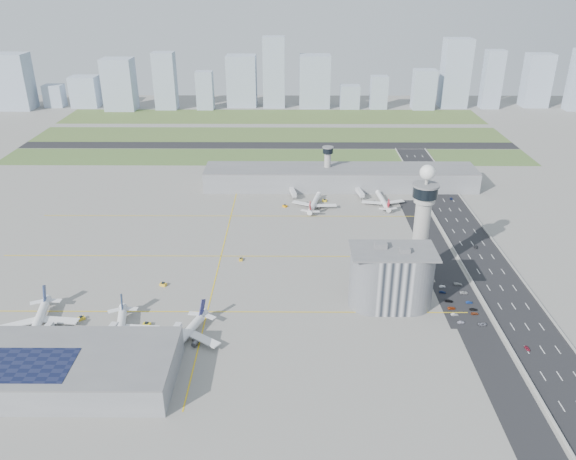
{
  "coord_description": "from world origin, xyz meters",
  "views": [
    {
      "loc": [
        1.77,
        -266.38,
        155.36
      ],
      "look_at": [
        0.0,
        35.0,
        15.0
      ],
      "focal_mm": 35.0,
      "sensor_mm": 36.0,
      "label": 1
    }
  ],
  "objects_px": {
    "admin_building": "(391,278)",
    "jet_bridge_far_0": "(291,191)",
    "tug_3": "(241,259)",
    "car_lot_3": "(449,301)",
    "car_lot_1": "(455,314)",
    "car_lot_10": "(464,293)",
    "car_lot_8": "(473,309)",
    "car_lot_5": "(442,286)",
    "tug_5": "(325,200)",
    "car_hw_4": "(418,173)",
    "tug_4": "(285,206)",
    "car_lot_6": "(483,324)",
    "tug_0": "(81,318)",
    "car_lot_4": "(442,292)",
    "secondary_tower": "(327,163)",
    "car_hw_0": "(527,348)",
    "car_lot_11": "(458,284)",
    "car_lot_0": "(461,322)",
    "airplane_near_a": "(37,318)",
    "car_hw_1": "(476,247)",
    "car_lot_2": "(452,308)",
    "airplane_far_a": "(315,200)",
    "jet_bridge_near_2": "(168,345)",
    "car_lot_9": "(469,302)",
    "tug_1": "(147,324)",
    "jet_bridge_near_1": "(102,345)",
    "car_hw_2": "(451,199)",
    "tug_2": "(163,284)",
    "airplane_far_b": "(383,198)",
    "jet_bridge_near_0": "(35,344)",
    "car_lot_7": "(475,313)",
    "airplane_near_b": "(120,327)",
    "control_tower": "(422,218)",
    "airplane_near_c": "(184,332)"
  },
  "relations": [
    {
      "from": "car_lot_1",
      "to": "car_lot_9",
      "type": "xyz_separation_m",
      "value": [
        10.46,
        11.11,
        -0.05
      ]
    },
    {
      "from": "airplane_far_b",
      "to": "car_lot_1",
      "type": "distance_m",
      "value": 144.97
    },
    {
      "from": "secondary_tower",
      "to": "jet_bridge_near_0",
      "type": "distance_m",
      "value": 255.39
    },
    {
      "from": "car_hw_1",
      "to": "car_hw_4",
      "type": "height_order",
      "value": "car_hw_1"
    },
    {
      "from": "tug_4",
      "to": "car_lot_6",
      "type": "distance_m",
      "value": 176.29
    },
    {
      "from": "tug_3",
      "to": "car_lot_3",
      "type": "distance_m",
      "value": 119.44
    },
    {
      "from": "admin_building",
      "to": "jet_bridge_far_0",
      "type": "relative_size",
      "value": 3.0
    },
    {
      "from": "secondary_tower",
      "to": "car_hw_0",
      "type": "bearing_deg",
      "value": -69.52
    },
    {
      "from": "car_hw_4",
      "to": "tug_3",
      "type": "bearing_deg",
      "value": -121.58
    },
    {
      "from": "car_hw_0",
      "to": "jet_bridge_near_2",
      "type": "bearing_deg",
      "value": 171.38
    },
    {
      "from": "tug_2",
      "to": "car_lot_11",
      "type": "bearing_deg",
      "value": 111.34
    },
    {
      "from": "tug_1",
      "to": "car_lot_7",
      "type": "height_order",
      "value": "tug_1"
    },
    {
      "from": "airplane_far_a",
      "to": "car_lot_6",
      "type": "relative_size",
      "value": 8.88
    },
    {
      "from": "car_lot_2",
      "to": "jet_bridge_near_1",
      "type": "bearing_deg",
      "value": 98.6
    },
    {
      "from": "jet_bridge_near_2",
      "to": "tug_0",
      "type": "relative_size",
      "value": 4.31
    },
    {
      "from": "car_lot_7",
      "to": "car_lot_5",
      "type": "bearing_deg",
      "value": 15.26
    },
    {
      "from": "car_hw_2",
      "to": "car_lot_6",
      "type": "bearing_deg",
      "value": -94.54
    },
    {
      "from": "airplane_far_b",
      "to": "jet_bridge_near_1",
      "type": "xyz_separation_m",
      "value": [
        -151.41,
        -172.8,
        -2.31
      ]
    },
    {
      "from": "tug_2",
      "to": "car_lot_4",
      "type": "height_order",
      "value": "tug_2"
    },
    {
      "from": "airplane_near_a",
      "to": "jet_bridge_near_0",
      "type": "relative_size",
      "value": 3.16
    },
    {
      "from": "airplane_near_a",
      "to": "control_tower",
      "type": "bearing_deg",
      "value": 95.32
    },
    {
      "from": "car_lot_4",
      "to": "car_lot_11",
      "type": "bearing_deg",
      "value": -44.54
    },
    {
      "from": "jet_bridge_near_2",
      "to": "tug_1",
      "type": "xyz_separation_m",
      "value": [
        -14.36,
        18.58,
        -1.82
      ]
    },
    {
      "from": "jet_bridge_near_0",
      "to": "car_lot_8",
      "type": "bearing_deg",
      "value": -70.87
    },
    {
      "from": "airplane_near_a",
      "to": "car_hw_1",
      "type": "relative_size",
      "value": 11.1
    },
    {
      "from": "admin_building",
      "to": "car_lot_0",
      "type": "relative_size",
      "value": 12.23
    },
    {
      "from": "car_lot_8",
      "to": "car_lot_6",
      "type": "bearing_deg",
      "value": -173.01
    },
    {
      "from": "tug_2",
      "to": "car_lot_3",
      "type": "relative_size",
      "value": 0.81
    },
    {
      "from": "car_lot_7",
      "to": "car_lot_9",
      "type": "relative_size",
      "value": 1.13
    },
    {
      "from": "car_lot_1",
      "to": "car_lot_10",
      "type": "relative_size",
      "value": 0.87
    },
    {
      "from": "airplane_near_b",
      "to": "car_lot_11",
      "type": "xyz_separation_m",
      "value": [
        169.63,
        48.61,
        -5.26
      ]
    },
    {
      "from": "car_lot_0",
      "to": "secondary_tower",
      "type": "bearing_deg",
      "value": 8.65
    },
    {
      "from": "car_lot_6",
      "to": "airplane_far_b",
      "type": "bearing_deg",
      "value": 2.17
    },
    {
      "from": "tug_0",
      "to": "car_lot_4",
      "type": "height_order",
      "value": "tug_0"
    },
    {
      "from": "car_hw_4",
      "to": "car_lot_7",
      "type": "bearing_deg",
      "value": -84.49
    },
    {
      "from": "airplane_far_a",
      "to": "jet_bridge_near_2",
      "type": "relative_size",
      "value": 2.75
    },
    {
      "from": "airplane_near_c",
      "to": "car_hw_0",
      "type": "bearing_deg",
      "value": 107.57
    },
    {
      "from": "car_lot_1",
      "to": "car_hw_4",
      "type": "distance_m",
      "value": 213.95
    },
    {
      "from": "car_lot_3",
      "to": "car_hw_4",
      "type": "height_order",
      "value": "car_hw_4"
    },
    {
      "from": "tug_1",
      "to": "jet_bridge_near_1",
      "type": "bearing_deg",
      "value": -31.86
    },
    {
      "from": "car_hw_1",
      "to": "car_hw_2",
      "type": "xyz_separation_m",
      "value": [
        5.78,
        80.13,
        -0.11
      ]
    },
    {
      "from": "car_lot_10",
      "to": "car_lot_8",
      "type": "bearing_deg",
      "value": -175.96
    },
    {
      "from": "car_hw_0",
      "to": "tug_3",
      "type": "bearing_deg",
      "value": 139.07
    },
    {
      "from": "airplane_near_a",
      "to": "car_lot_6",
      "type": "distance_m",
      "value": 212.2
    },
    {
      "from": "tug_0",
      "to": "car_lot_6",
      "type": "distance_m",
      "value": 194.67
    },
    {
      "from": "car_lot_1",
      "to": "car_lot_2",
      "type": "relative_size",
      "value": 0.93
    },
    {
      "from": "admin_building",
      "to": "car_hw_2",
      "type": "xyz_separation_m",
      "value": [
        69.07,
        144.03,
        -14.76
      ]
    },
    {
      "from": "car_lot_5",
      "to": "tug_5",
      "type": "bearing_deg",
      "value": 16.29
    },
    {
      "from": "tug_0",
      "to": "car_lot_2",
      "type": "xyz_separation_m",
      "value": [
        183.36,
        10.49,
        -0.4
      ]
    },
    {
      "from": "jet_bridge_far_0",
      "to": "car_lot_1",
      "type": "height_order",
      "value": "jet_bridge_far_0"
    }
  ]
}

